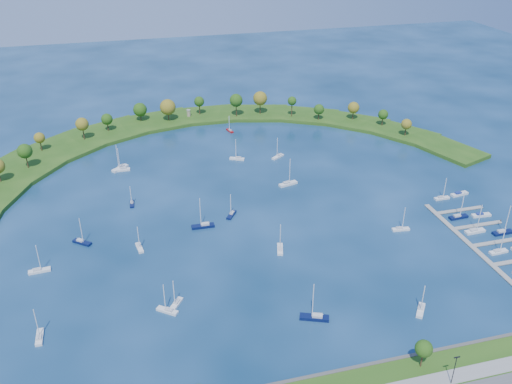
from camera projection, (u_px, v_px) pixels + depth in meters
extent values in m
plane|color=#07253F|center=(248.00, 206.00, 245.39)|extent=(700.00, 700.00, 0.00)
cube|color=#474442|center=(335.00, 373.00, 157.71)|extent=(420.00, 1.20, 1.80)
cylinder|color=#382314|center=(422.00, 359.00, 157.88)|extent=(0.56, 0.56, 5.60)
sphere|color=#1D4010|center=(424.00, 349.00, 156.06)|extent=(5.20, 5.20, 5.20)
cylinder|color=black|center=(454.00, 371.00, 151.15)|extent=(0.24, 0.24, 10.00)
cube|color=#244D14|center=(18.00, 170.00, 276.37)|extent=(54.07, 56.09, 2.00)
cube|color=#244D14|center=(63.00, 148.00, 300.39)|extent=(55.20, 54.07, 2.00)
cube|color=#244D14|center=(110.00, 132.00, 320.71)|extent=(53.65, 48.47, 2.00)
cube|color=#244D14|center=(158.00, 122.00, 336.15)|extent=(49.62, 39.75, 2.00)
cube|color=#244D14|center=(206.00, 115.00, 345.81)|extent=(44.32, 29.96, 2.00)
cube|color=#244D14|center=(254.00, 113.00, 349.15)|extent=(49.49, 38.05, 2.00)
cube|color=#244D14|center=(302.00, 115.00, 345.95)|extent=(51.13, 44.12, 2.00)
cube|color=#244D14|center=(350.00, 121.00, 336.42)|extent=(49.19, 47.96, 2.00)
cube|color=#244D14|center=(398.00, 132.00, 321.09)|extent=(43.90, 49.49, 2.00)
cube|color=#244D14|center=(444.00, 148.00, 300.87)|extent=(35.67, 48.74, 2.00)
cylinder|color=#382314|center=(27.00, 161.00, 274.25)|extent=(0.56, 0.56, 7.69)
sphere|color=#1D4010|center=(25.00, 151.00, 271.73)|extent=(7.43, 7.43, 7.43)
cylinder|color=#382314|center=(41.00, 145.00, 293.29)|extent=(0.56, 0.56, 6.31)
sphere|color=olive|center=(39.00, 138.00, 291.24)|extent=(5.88, 5.88, 5.88)
cylinder|color=#382314|center=(83.00, 133.00, 306.75)|extent=(0.56, 0.56, 7.76)
sphere|color=olive|center=(82.00, 124.00, 304.21)|extent=(7.36, 7.36, 7.36)
cylinder|color=#382314|center=(108.00, 126.00, 318.69)|extent=(0.56, 0.56, 5.89)
sphere|color=#1D4010|center=(107.00, 119.00, 316.67)|extent=(6.63, 6.63, 6.63)
cylinder|color=#382314|center=(141.00, 116.00, 333.49)|extent=(0.56, 0.56, 5.41)
sphere|color=#1D4010|center=(140.00, 110.00, 331.42)|extent=(8.34, 8.34, 8.34)
cylinder|color=#382314|center=(168.00, 115.00, 333.29)|extent=(0.56, 0.56, 6.72)
sphere|color=olive|center=(168.00, 107.00, 330.78)|extent=(9.66, 9.66, 9.66)
cylinder|color=#382314|center=(200.00, 109.00, 342.69)|extent=(0.56, 0.56, 7.27)
sphere|color=#1D4010|center=(199.00, 101.00, 340.36)|extent=(6.35, 6.35, 6.35)
cylinder|color=#382314|center=(236.00, 110.00, 339.61)|extent=(0.56, 0.56, 8.73)
sphere|color=#1D4010|center=(236.00, 100.00, 336.77)|extent=(8.08, 8.08, 8.08)
cylinder|color=#382314|center=(260.00, 108.00, 343.21)|extent=(0.56, 0.56, 8.50)
sphere|color=olive|center=(260.00, 98.00, 340.37)|extent=(8.81, 8.81, 8.81)
cylinder|color=#382314|center=(292.00, 109.00, 339.30)|extent=(0.56, 0.56, 8.99)
sphere|color=#1D4010|center=(292.00, 101.00, 336.65)|extent=(5.50, 5.50, 5.50)
cylinder|color=#382314|center=(319.00, 115.00, 334.99)|extent=(0.56, 0.56, 5.45)
sphere|color=#1D4010|center=(319.00, 109.00, 333.09)|extent=(6.36, 6.36, 6.36)
cylinder|color=#382314|center=(353.00, 115.00, 335.25)|extent=(0.56, 0.56, 6.16)
sphere|color=olive|center=(354.00, 108.00, 333.11)|extent=(7.13, 7.13, 7.13)
cylinder|color=#382314|center=(382.00, 121.00, 325.92)|extent=(0.56, 0.56, 5.93)
sphere|color=#1D4010|center=(383.00, 114.00, 323.95)|extent=(5.99, 5.99, 5.99)
cylinder|color=#382314|center=(406.00, 131.00, 311.79)|extent=(0.56, 0.56, 5.97)
sphere|color=olive|center=(406.00, 124.00, 309.81)|extent=(6.08, 6.08, 6.08)
cylinder|color=gray|center=(189.00, 113.00, 340.50)|extent=(2.20, 2.20, 3.99)
cylinder|color=gray|center=(189.00, 110.00, 339.49)|extent=(2.60, 2.60, 0.30)
cube|color=gray|center=(482.00, 255.00, 210.93)|extent=(2.20, 82.00, 0.40)
cube|color=gray|center=(498.00, 242.00, 219.29)|extent=(22.00, 2.00, 0.40)
cube|color=gray|center=(478.00, 225.00, 230.53)|extent=(22.00, 2.00, 0.40)
cylinder|color=#382314|center=(501.00, 221.00, 232.87)|extent=(0.36, 0.36, 1.60)
cube|color=gray|center=(460.00, 210.00, 241.76)|extent=(22.00, 2.00, 0.40)
cylinder|color=#382314|center=(482.00, 206.00, 244.11)|extent=(0.36, 0.36, 1.60)
cube|color=#09133D|center=(314.00, 318.00, 179.21)|extent=(9.96, 6.13, 1.16)
cube|color=#B9B9BD|center=(317.00, 315.00, 178.64)|extent=(3.84, 3.02, 0.81)
cylinder|color=silver|center=(313.00, 300.00, 175.94)|extent=(0.32, 0.32, 13.03)
cube|color=white|center=(176.00, 304.00, 185.25)|extent=(5.81, 7.21, 0.88)
cube|color=#B9B9BD|center=(177.00, 301.00, 185.51)|extent=(2.63, 2.93, 0.62)
cylinder|color=silver|center=(174.00, 293.00, 182.21)|extent=(0.32, 0.32, 9.89)
cube|color=white|center=(278.00, 157.00, 291.40)|extent=(7.73, 6.26, 0.94)
cube|color=#B9B9BD|center=(279.00, 155.00, 291.55)|extent=(3.14, 2.83, 0.66)
cylinder|color=silver|center=(277.00, 147.00, 288.24)|extent=(0.32, 0.32, 10.61)
cube|color=white|center=(40.00, 271.00, 201.95)|extent=(8.07, 2.89, 0.95)
cube|color=#B9B9BD|center=(37.00, 269.00, 201.33)|extent=(2.89, 1.78, 0.66)
cylinder|color=silver|center=(38.00, 258.00, 199.39)|extent=(0.32, 0.32, 10.68)
cube|color=white|center=(401.00, 229.00, 227.43)|extent=(7.54, 2.94, 0.88)
cube|color=#B9B9BD|center=(399.00, 228.00, 226.99)|extent=(2.73, 1.74, 0.62)
cylinder|color=silver|center=(404.00, 218.00, 224.95)|extent=(0.32, 0.32, 9.92)
cube|color=#09133D|center=(82.00, 242.00, 218.65)|extent=(7.74, 6.83, 0.97)
cube|color=#B9B9BD|center=(80.00, 240.00, 218.54)|extent=(3.20, 3.01, 0.68)
cylinder|color=silver|center=(81.00, 230.00, 215.60)|extent=(0.32, 0.32, 10.93)
cube|color=#09133D|center=(132.00, 204.00, 246.45)|extent=(2.21, 6.59, 0.78)
cube|color=#B9B9BD|center=(132.00, 202.00, 246.70)|extent=(1.41, 2.35, 0.55)
cylinder|color=silver|center=(131.00, 195.00, 243.74)|extent=(0.32, 0.32, 8.77)
cube|color=white|center=(139.00, 248.00, 215.34)|extent=(3.03, 7.39, 0.86)
cube|color=#B9B9BD|center=(139.00, 245.00, 215.58)|extent=(1.75, 2.69, 0.60)
cylinder|color=silver|center=(138.00, 237.00, 212.38)|extent=(0.32, 0.32, 9.68)
cube|color=#09133D|center=(231.00, 215.00, 237.78)|extent=(5.82, 7.35, 0.89)
cube|color=#B9B9BD|center=(232.00, 213.00, 238.04)|extent=(2.65, 2.97, 0.62)
cylinder|color=silver|center=(231.00, 205.00, 234.70)|extent=(0.32, 0.32, 10.03)
cube|color=white|center=(40.00, 337.00, 171.37)|extent=(2.17, 7.58, 0.91)
cube|color=#B9B9BD|center=(39.00, 337.00, 170.36)|extent=(1.50, 2.66, 0.64)
cylinder|color=silver|center=(36.00, 322.00, 169.25)|extent=(0.32, 0.32, 10.22)
cube|color=white|center=(288.00, 184.00, 263.51)|extent=(9.66, 4.88, 1.12)
cube|color=#B9B9BD|center=(287.00, 183.00, 262.66)|extent=(3.61, 2.59, 0.78)
cylinder|color=silver|center=(290.00, 171.00, 260.59)|extent=(0.32, 0.32, 12.56)
cube|color=white|center=(237.00, 159.00, 289.16)|extent=(8.08, 5.40, 0.95)
cube|color=#B9B9BD|center=(239.00, 158.00, 288.65)|extent=(3.16, 2.59, 0.66)
cylinder|color=silver|center=(236.00, 149.00, 286.51)|extent=(0.32, 0.32, 10.67)
cube|color=#09133D|center=(203.00, 226.00, 229.35)|extent=(9.64, 2.85, 1.15)
cube|color=#B9B9BD|center=(205.00, 224.00, 229.09)|extent=(3.39, 1.94, 0.81)
cylinder|color=silver|center=(200.00, 212.00, 225.85)|extent=(0.32, 0.32, 12.95)
cube|color=white|center=(421.00, 310.00, 182.51)|extent=(6.32, 7.35, 0.91)
cube|color=#B9B9BD|center=(421.00, 307.00, 182.76)|extent=(2.81, 3.02, 0.64)
cylinder|color=silver|center=(423.00, 298.00, 179.36)|extent=(0.32, 0.32, 10.28)
cube|color=white|center=(120.00, 168.00, 278.69)|extent=(8.85, 8.25, 1.14)
cube|color=#B9B9BD|center=(121.00, 166.00, 278.92)|extent=(3.71, 3.58, 0.80)
cylinder|color=silver|center=(117.00, 156.00, 274.84)|extent=(0.32, 0.32, 12.78)
cube|color=white|center=(280.00, 249.00, 214.41)|extent=(4.26, 8.07, 0.93)
cube|color=#B9B9BD|center=(280.00, 249.00, 213.35)|extent=(2.22, 3.04, 0.65)
cylinder|color=silver|center=(280.00, 236.00, 212.26)|extent=(0.32, 0.32, 10.49)
cube|color=white|center=(122.00, 170.00, 277.20)|extent=(8.50, 2.51, 1.02)
cube|color=#B9B9BD|center=(123.00, 168.00, 276.97)|extent=(2.99, 1.71, 0.71)
cylinder|color=silver|center=(119.00, 159.00, 274.11)|extent=(0.32, 0.32, 11.42)
cube|color=white|center=(167.00, 311.00, 182.37)|extent=(7.28, 6.33, 0.91)
cube|color=#B9B9BD|center=(169.00, 310.00, 181.74)|extent=(3.00, 2.80, 0.64)
cylinder|color=silver|center=(164.00, 297.00, 179.94)|extent=(0.32, 0.32, 10.22)
cube|color=maroon|center=(230.00, 131.00, 324.40)|extent=(3.40, 6.72, 0.78)
cube|color=#B9B9BD|center=(230.00, 130.00, 323.59)|extent=(1.80, 2.51, 0.54)
cylinder|color=silver|center=(229.00, 123.00, 322.54)|extent=(0.32, 0.32, 8.74)
cube|color=white|center=(498.00, 252.00, 212.79)|extent=(7.86, 2.61, 0.93)
cube|color=#B9B9BD|center=(497.00, 251.00, 212.21)|extent=(2.79, 1.67, 0.65)
cylinder|color=silver|center=(503.00, 239.00, 210.27)|extent=(0.32, 0.32, 10.45)
cube|color=white|center=(475.00, 231.00, 225.85)|extent=(8.93, 2.83, 1.06)
cube|color=#B9B9BD|center=(474.00, 230.00, 225.19)|extent=(3.16, 1.86, 0.74)
cylinder|color=silver|center=(479.00, 218.00, 222.96)|extent=(0.32, 0.32, 11.93)
cube|color=#09133D|center=(503.00, 233.00, 225.01)|extent=(9.01, 2.70, 1.07)
cube|color=#B9B9BD|center=(501.00, 231.00, 224.35)|extent=(3.17, 1.82, 0.75)
cylinder|color=silver|center=(508.00, 219.00, 222.06)|extent=(0.32, 0.32, 12.09)
cube|color=#09133D|center=(458.00, 217.00, 236.00)|extent=(8.75, 2.88, 1.04)
cube|color=#B9B9BD|center=(457.00, 216.00, 235.35)|extent=(3.11, 1.85, 0.73)
cylinder|color=silver|center=(462.00, 204.00, 233.18)|extent=(0.32, 0.32, 11.66)
cube|color=white|center=(481.00, 215.00, 237.45)|extent=(8.64, 3.03, 1.02)
cube|color=navy|center=(480.00, 214.00, 236.91)|extent=(3.09, 1.89, 0.71)
cube|color=white|center=(442.00, 198.00, 251.06)|extent=(7.32, 2.11, 0.88)
cube|color=#B9B9BD|center=(441.00, 197.00, 250.54)|extent=(2.57, 1.45, 0.61)
cylinder|color=silver|center=(445.00, 188.00, 248.65)|extent=(0.32, 0.32, 9.86)
cube|color=white|center=(459.00, 194.00, 254.42)|extent=(9.05, 3.71, 1.05)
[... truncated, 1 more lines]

